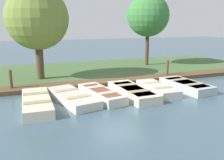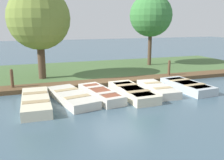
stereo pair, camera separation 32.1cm
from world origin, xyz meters
TOP-DOWN VIEW (x-y plane):
  - ground_plane at (0.00, 0.00)m, footprint 80.00×80.00m
  - shore_bank at (-5.00, 0.00)m, footprint 8.00×24.00m
  - dock_walkway at (-1.34, 0.00)m, footprint 1.15×22.69m
  - rowboat_0 at (1.34, -4.19)m, footprint 3.47×1.18m
  - rowboat_1 at (1.07, -2.65)m, footprint 3.53×1.86m
  - rowboat_2 at (1.10, -1.33)m, footprint 3.23×1.46m
  - rowboat_3 at (1.28, 0.18)m, footprint 3.39×1.28m
  - rowboat_4 at (1.14, 1.61)m, footprint 2.88×1.08m
  - rowboat_5 at (1.20, 3.30)m, footprint 3.08×1.46m
  - mooring_post_near at (-1.44, -5.17)m, footprint 0.15×0.15m
  - mooring_post_far at (-1.44, 3.85)m, footprint 0.15×0.15m
  - park_tree_far_left at (-3.32, -3.58)m, footprint 3.52×3.52m
  - park_tree_left at (-5.55, 4.64)m, footprint 3.18×3.18m

SIDE VIEW (x-z plane):
  - ground_plane at x=0.00m, z-range 0.00..0.00m
  - shore_bank at x=-5.00m, z-range 0.00..0.17m
  - dock_walkway at x=-1.34m, z-range 0.00..0.22m
  - rowboat_1 at x=1.07m, z-range 0.00..0.37m
  - rowboat_4 at x=1.14m, z-range 0.00..0.39m
  - rowboat_3 at x=1.28m, z-range 0.00..0.41m
  - rowboat_0 at x=1.34m, z-range 0.00..0.42m
  - rowboat_2 at x=1.10m, z-range 0.00..0.42m
  - rowboat_5 at x=1.20m, z-range 0.00..0.42m
  - mooring_post_near at x=-1.44m, z-range 0.01..1.16m
  - mooring_post_far at x=-1.44m, z-range 0.01..1.16m
  - park_tree_far_left at x=-3.32m, z-range 0.91..6.30m
  - park_tree_left at x=-5.55m, z-range 1.15..6.67m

